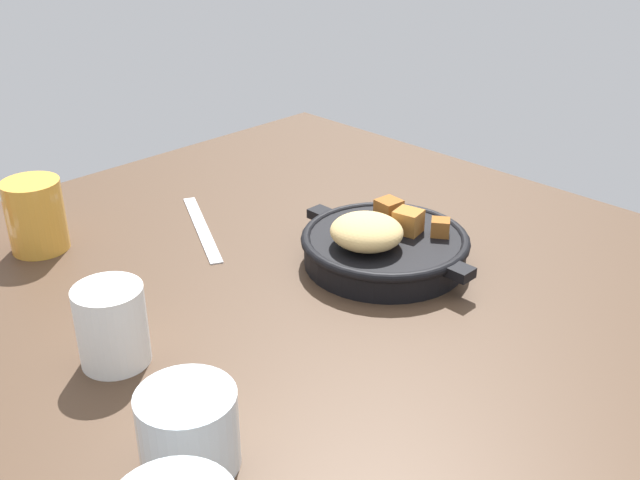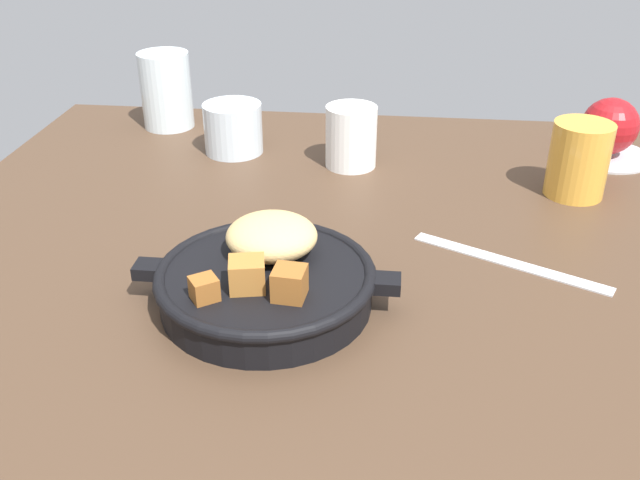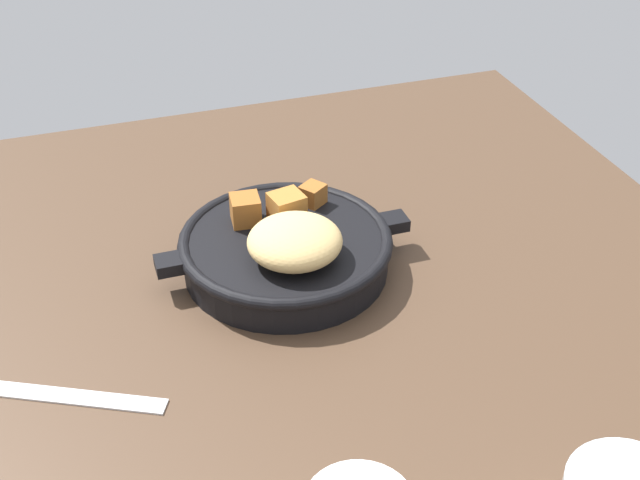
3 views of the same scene
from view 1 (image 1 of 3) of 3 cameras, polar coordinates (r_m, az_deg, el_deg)
The scene contains 6 objects.
ground_plane at distance 87.77cm, azimuth -1.34°, elevation -3.39°, with size 92.82×89.89×2.40cm, color #473323.
cast_iron_skillet at distance 88.70cm, azimuth 4.86°, elevation -0.34°, with size 24.38×20.13×7.15cm.
butter_knife at distance 99.36cm, azimuth -9.05°, elevation 0.95°, with size 20.57×1.60×0.36cm, color silver.
juice_glass_amber at distance 97.64cm, azimuth -20.96°, elevation 1.76°, with size 7.02×7.02×9.03cm, color gold.
water_glass_short at distance 60.90cm, azimuth -10.04°, elevation -14.11°, with size 8.00×8.00×6.79cm, color silver.
white_creamer_pitcher at distance 73.35cm, azimuth -15.65°, elevation -6.33°, with size 6.66×6.66×8.06cm, color white.
Camera 1 is at (-55.17, 52.19, 42.80)cm, focal length 41.77 mm.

